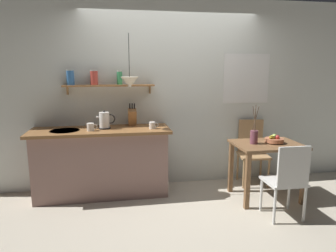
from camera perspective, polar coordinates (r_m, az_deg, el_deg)
ground_plane at (r=4.19m, az=1.98°, el=-13.47°), size 14.00×14.00×0.00m
back_wall at (r=4.52m, az=2.96°, el=6.06°), size 6.80×0.11×2.70m
kitchen_counter at (r=4.25m, az=-12.29°, el=-6.58°), size 1.83×0.63×0.93m
wall_shelf at (r=4.24m, az=-12.69°, el=8.12°), size 1.23×0.20×0.33m
dining_table at (r=4.22m, az=18.06°, el=-5.00°), size 0.86×0.65×0.75m
dining_chair_near at (r=3.73m, az=21.52°, el=-9.12°), size 0.43×0.39×0.89m
dining_chair_far at (r=4.78m, az=15.49°, el=-4.13°), size 0.48×0.47×0.95m
fruit_bowl at (r=4.23m, az=19.33°, el=-2.40°), size 0.24×0.24×0.12m
twig_vase at (r=4.10m, az=15.85°, el=-1.91°), size 0.10×0.10×0.51m
electric_kettle at (r=4.11m, az=-11.80°, el=1.01°), size 0.25×0.16×0.25m
knife_block at (r=4.26m, az=-6.72°, el=1.71°), size 0.11×0.18×0.32m
coffee_mug_by_sink at (r=4.03m, az=-14.31°, el=-0.18°), size 0.13×0.09×0.10m
coffee_mug_spare at (r=4.04m, az=-2.91°, el=0.13°), size 0.13×0.09×0.09m
pendant_lamp at (r=3.97m, az=-7.23°, el=8.19°), size 0.23×0.23×0.68m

